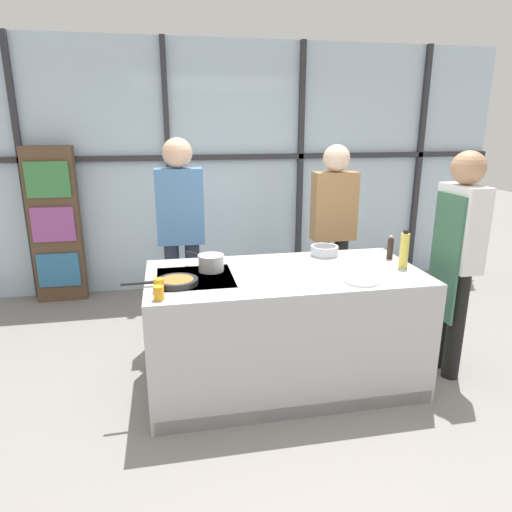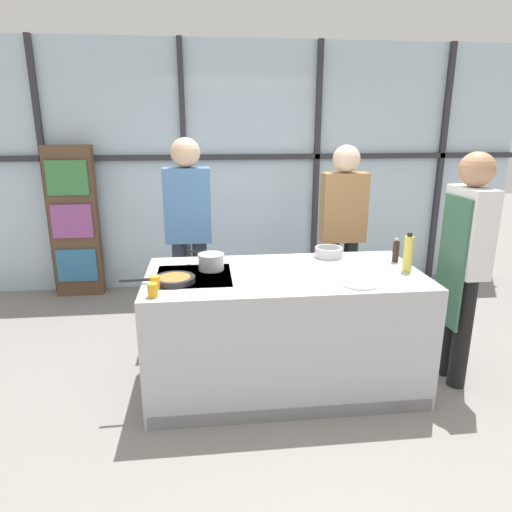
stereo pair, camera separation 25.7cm
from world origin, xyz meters
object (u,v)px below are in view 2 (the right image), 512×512
saucepan (211,261)px  juice_glass_far (155,282)px  frying_pan (173,279)px  mixing_bowl (329,252)px  juice_glass_near (153,290)px  chef (465,255)px  spectator_far_left (188,225)px  oil_bottle (408,253)px  spectator_center_left (343,226)px  pepper_grinder (396,251)px  white_plate (360,284)px

saucepan → juice_glass_far: (-0.36, -0.36, -0.02)m
frying_pan → saucepan: bearing=44.6°
frying_pan → saucepan: saucepan is taller
mixing_bowl → juice_glass_near: bearing=-150.6°
juice_glass_far → mixing_bowl: bearing=24.5°
chef → spectator_far_left: spectator_far_left is taller
spectator_far_left → juice_glass_near: 1.32m
frying_pan → juice_glass_near: bearing=-113.1°
spectator_far_left → oil_bottle: (1.58, -0.99, -0.03)m
frying_pan → mixing_bowl: 1.29m
saucepan → juice_glass_near: size_ratio=3.44×
spectator_center_left → frying_pan: (-1.47, -1.05, -0.10)m
pepper_grinder → juice_glass_far: 1.82m
spectator_far_left → oil_bottle: spectator_far_left is taller
oil_bottle → juice_glass_near: (-1.76, -0.31, -0.09)m
spectator_far_left → juice_glass_near: spectator_far_left is taller
mixing_bowl → juice_glass_near: 1.49m
spectator_far_left → frying_pan: 1.06m
mixing_bowl → oil_bottle: 0.63m
saucepan → mixing_bowl: bearing=13.7°
spectator_far_left → spectator_center_left: size_ratio=1.04×
white_plate → pepper_grinder: size_ratio=1.22×
spectator_center_left → mixing_bowl: (-0.28, -0.57, -0.08)m
spectator_center_left → frying_pan: spectator_center_left is taller
white_plate → oil_bottle: (0.43, 0.25, 0.13)m
chef → saucepan: bearing=83.2°
white_plate → juice_glass_near: bearing=-177.2°
spectator_center_left → saucepan: bearing=33.2°
spectator_center_left → chef: bearing=120.4°
saucepan → oil_bottle: oil_bottle is taller
frying_pan → white_plate: bearing=-8.7°
chef → juice_glass_near: chef is taller
chef → pepper_grinder: (-0.40, 0.26, -0.03)m
pepper_grinder → juice_glass_far: size_ratio=2.21×
mixing_bowl → spectator_center_left: bearing=63.7°
chef → pepper_grinder: bearing=57.4°
frying_pan → mixing_bowl: (1.19, 0.48, 0.02)m
white_plate → juice_glass_far: bearing=176.7°
juice_glass_near → pepper_grinder: bearing=17.1°
white_plate → juice_glass_far: size_ratio=2.71×
chef → spectator_center_left: bearing=30.4°
mixing_bowl → oil_bottle: bearing=-42.0°
mixing_bowl → juice_glass_far: (-1.30, -0.59, 0.00)m
white_plate → juice_glass_far: (-1.33, 0.08, 0.04)m
juice_glass_far → frying_pan: bearing=46.2°
spectator_far_left → white_plate: 1.70m
mixing_bowl → frying_pan: bearing=-158.1°
mixing_bowl → pepper_grinder: (0.47, -0.19, 0.04)m
spectator_center_left → white_plate: 1.27m
oil_bottle → spectator_far_left: bearing=148.1°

